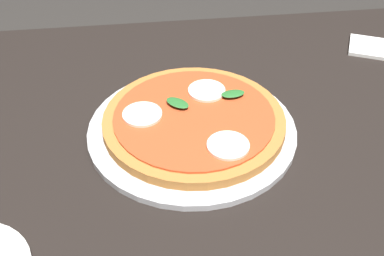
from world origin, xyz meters
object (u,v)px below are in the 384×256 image
object	(u,v)px
pizza	(194,120)
dining_table	(228,191)
napkin	(379,48)
serving_tray	(192,130)

from	to	relation	value
pizza	dining_table	bearing A→B (deg)	130.63
pizza	napkin	distance (m)	0.51
pizza	napkin	xyz separation A→B (m)	(-0.45, -0.23, -0.02)
serving_tray	pizza	world-z (taller)	pizza
dining_table	serving_tray	size ratio (longest dim) A/B	3.04
pizza	napkin	world-z (taller)	pizza
pizza	napkin	bearing A→B (deg)	-153.32
dining_table	pizza	size ratio (longest dim) A/B	3.47
dining_table	napkin	size ratio (longest dim) A/B	8.65
dining_table	pizza	bearing A→B (deg)	-49.37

